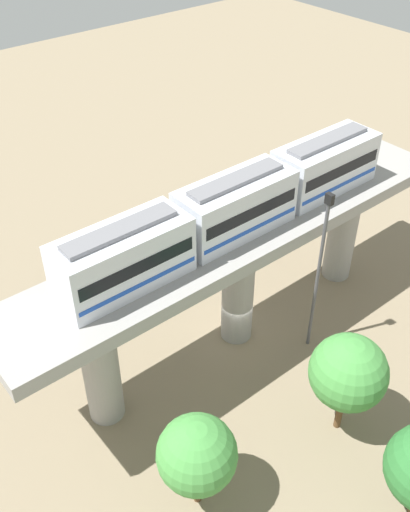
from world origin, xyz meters
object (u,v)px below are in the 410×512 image
Objects in this scene: parked_car_orange at (252,231)px; signal_post at (319,269)px; parked_car_white at (172,238)px; tree_far_corner at (197,455)px; train at (235,206)px; tree_mid_lot at (348,373)px; parked_car_blue at (80,300)px.

parked_car_orange is 0.39× the size of signal_post.
signal_post is (13.31, 0.42, 5.14)m from parked_car_white.
signal_post is (-3.67, 11.64, 2.26)m from tree_far_corner.
train reaches higher than tree_mid_lot.
parked_car_blue is 8.92m from parked_car_white.
train reaches higher than signal_post.
tree_far_corner is (13.84, -16.40, 2.88)m from parked_car_orange.
tree_mid_lot reaches higher than parked_car_orange.
parked_car_blue is 0.81× the size of tree_far_corner.
parked_car_white is at bearing -121.78° from parked_car_orange.
parked_car_blue is 0.99× the size of parked_car_white.
train is 12.46m from tree_far_corner.
parked_car_orange is 17.61m from tree_mid_lot.
tree_mid_lot is at bearing 80.21° from tree_far_corner.
train is 13.80m from parked_car_orange.
parked_car_white is at bearing 163.64° from train.
parked_car_white is at bearing -178.18° from signal_post.
train reaches higher than tree_far_corner.
parked_car_blue is at bearing -160.52° from tree_mid_lot.
train is 1.91× the size of signal_post.
signal_post is (11.55, 9.17, 5.14)m from parked_car_blue.
parked_car_blue is at bearing -141.55° from signal_post.
tree_far_corner is 12.41m from signal_post.
parked_car_white is 0.42× the size of signal_post.
tree_far_corner reaches higher than parked_car_white.
train is 10.11m from tree_mid_lot.
parked_car_white is 20.55m from tree_far_corner.
signal_post is at bearing 48.09° from parked_car_blue.
train is 3.75× the size of tree_far_corner.
parked_car_orange is (3.14, 5.18, 0.00)m from parked_car_white.
parked_car_orange is at bearing 46.50° from parked_car_white.
signal_post is at bearing -25.65° from parked_car_orange.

